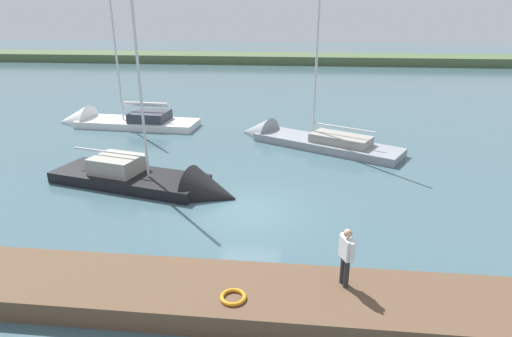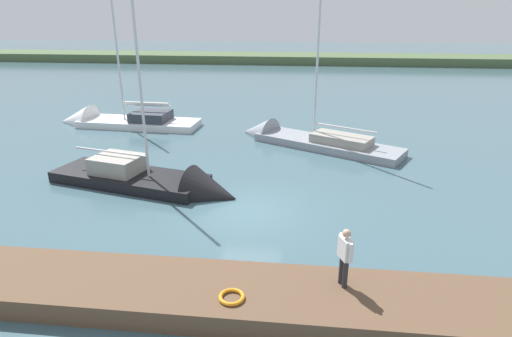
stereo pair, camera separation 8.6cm
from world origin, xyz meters
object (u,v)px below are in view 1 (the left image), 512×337
object	(u,v)px
sailboat_outer_mooring	(161,185)
person_on_dock	(346,254)
sailboat_near_dock	(299,140)
sailboat_behind_pier	(111,123)
life_ring_buoy	(233,297)

from	to	relation	value
sailboat_outer_mooring	person_on_dock	distance (m)	10.17
sailboat_near_dock	person_on_dock	distance (m)	14.62
sailboat_outer_mooring	sailboat_behind_pier	distance (m)	12.35
sailboat_outer_mooring	sailboat_near_dock	distance (m)	9.57
life_ring_buoy	person_on_dock	world-z (taller)	person_on_dock
life_ring_buoy	sailboat_behind_pier	bearing A→B (deg)	-58.11
life_ring_buoy	sailboat_near_dock	distance (m)	15.46
sailboat_behind_pier	person_on_dock	size ratio (longest dim) A/B	6.42
life_ring_buoy	sailboat_outer_mooring	xyz separation A→B (m)	(4.48, -7.89, -0.51)
sailboat_behind_pier	person_on_dock	world-z (taller)	sailboat_behind_pier
sailboat_outer_mooring	sailboat_behind_pier	bearing A→B (deg)	137.31
sailboat_near_dock	life_ring_buoy	bearing A→B (deg)	112.90
life_ring_buoy	sailboat_behind_pier	world-z (taller)	sailboat_behind_pier
life_ring_buoy	sailboat_behind_pier	size ratio (longest dim) A/B	0.06
life_ring_buoy	sailboat_behind_pier	distance (m)	21.41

